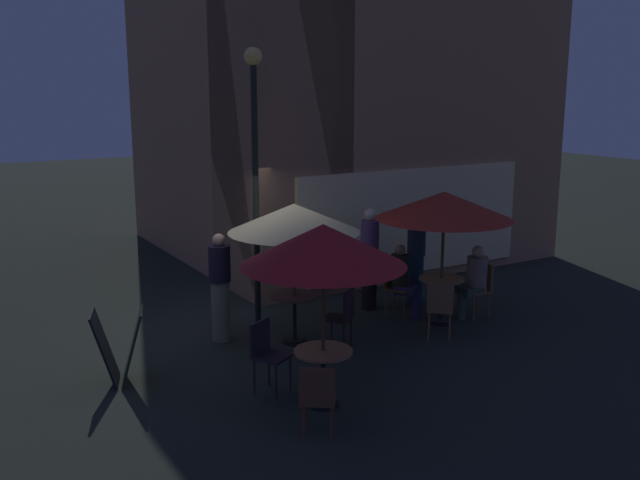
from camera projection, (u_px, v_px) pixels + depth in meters
name	position (u px, v px, depth m)	size (l,w,h in m)	color
ground_plane	(237.00, 336.00, 11.41)	(60.00, 60.00, 0.00)	black
cafe_building	(311.00, 50.00, 15.11)	(7.66, 7.54, 9.30)	#A47555
street_lamp_near_corner	(255.00, 149.00, 11.33)	(0.29, 0.29, 4.49)	black
menu_sandwich_board	(119.00, 347.00, 9.51)	(0.81, 0.74, 0.98)	black
cafe_table_0	(441.00, 290.00, 11.92)	(0.75, 0.75, 0.78)	black
cafe_table_1	(295.00, 308.00, 11.02)	(0.74, 0.74, 0.76)	black
cafe_table_2	(323.00, 365.00, 8.84)	(0.73, 0.73, 0.72)	black
patio_umbrella_0	(444.00, 206.00, 11.62)	(2.23, 2.23, 2.23)	black
patio_umbrella_1	(294.00, 219.00, 10.73)	(2.00, 2.00, 2.18)	black
patio_umbrella_2	(323.00, 246.00, 8.52)	(2.01, 2.01, 2.30)	black
cafe_chair_0	(481.00, 285.00, 12.28)	(0.42, 0.42, 0.94)	brown
cafe_chair_1	(394.00, 282.00, 12.32)	(0.58, 0.58, 1.00)	brown
cafe_chair_2	(440.00, 305.00, 11.13)	(0.57, 0.57, 0.92)	brown
cafe_chair_3	(343.00, 313.00, 10.72)	(0.56, 0.56, 0.95)	black
cafe_chair_4	(266.00, 349.00, 9.24)	(0.57, 0.57, 0.94)	#262028
cafe_chair_5	(318.00, 395.00, 7.99)	(0.55, 0.55, 0.88)	#4F2E21
patron_seated_0	(474.00, 277.00, 12.19)	(0.55, 0.38, 1.26)	#374635
patron_seated_1	(402.00, 277.00, 12.23)	(0.45, 0.51, 1.27)	#2B2849
patron_standing_2	(416.00, 258.00, 12.91)	(0.33, 0.33, 1.71)	#1D364C
patron_standing_3	(370.00, 258.00, 12.60)	(0.32, 0.32, 1.82)	black
patron_standing_4	(220.00, 287.00, 11.05)	(0.34, 0.34, 1.70)	#706D53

